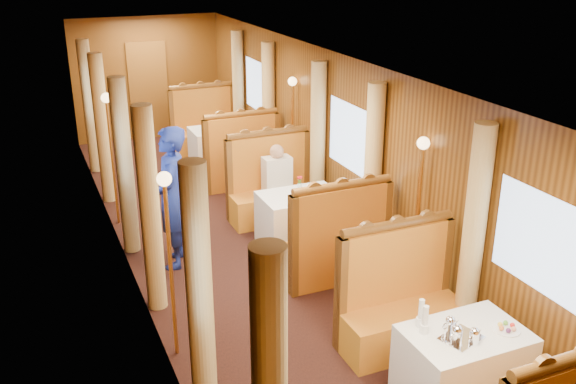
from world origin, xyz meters
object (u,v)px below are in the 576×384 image
table_near (462,369)px  table_far (221,148)px  banquette_mid_aft (272,192)px  banquette_far_aft (205,131)px  table_mid (300,220)px  rose_vase_far (218,119)px  teapot_right (474,338)px  banquette_far_fwd (239,162)px  fruit_plate (507,328)px  teapot_left (456,336)px  tea_tray (461,338)px  banquette_mid_fwd (334,248)px  teapot_back (450,326)px  rose_vase_mid (300,181)px  banquette_near_aft (400,307)px  passenger (278,177)px  steward (172,198)px

table_near → table_far: 7.00m
banquette_mid_aft → banquette_far_aft: same height
table_near → table_mid: bearing=90.0°
rose_vase_far → teapot_right: bearing=-90.2°
banquette_far_fwd → fruit_plate: 6.11m
teapot_right → fruit_plate: teapot_right is taller
banquette_far_aft → teapot_left: 8.11m
table_mid → fruit_plate: fruit_plate is taller
tea_tray → teapot_left: size_ratio=2.14×
table_far → fruit_plate: bearing=-87.3°
banquette_mid_fwd → banquette_far_fwd: size_ratio=1.00×
banquette_mid_fwd → rose_vase_far: size_ratio=3.72×
banquette_far_fwd → rose_vase_far: banquette_far_fwd is taller
banquette_far_aft → teapot_back: bearing=-91.0°
teapot_back → fruit_plate: size_ratio=0.60×
banquette_far_fwd → rose_vase_mid: size_ratio=3.72×
banquette_near_aft → banquette_far_fwd: 4.97m
banquette_near_aft → fruit_plate: size_ratio=5.62×
table_far → banquette_far_aft: (0.00, 1.01, 0.05)m
banquette_mid_fwd → teapot_left: 2.61m
teapot_left → rose_vase_mid: (0.18, 3.62, 0.11)m
table_mid → tea_tray: tea_tray is taller
teapot_back → table_far: bearing=87.8°
banquette_far_fwd → banquette_near_aft: bearing=-90.0°
teapot_back → rose_vase_mid: bearing=86.6°
teapot_back → passenger: size_ratio=0.19×
banquette_near_aft → teapot_back: 1.03m
banquette_mid_fwd → rose_vase_mid: size_ratio=3.72×
table_far → tea_tray: tea_tray is taller
steward → table_near: bearing=42.4°
banquette_mid_fwd → fruit_plate: 2.64m
banquette_mid_fwd → rose_vase_mid: bearing=89.6°
banquette_mid_aft → steward: bearing=-153.0°
teapot_left → rose_vase_far: 7.07m
banquette_mid_fwd → banquette_far_aft: size_ratio=1.00×
banquette_near_aft → fruit_plate: bearing=-73.2°
banquette_mid_fwd → tea_tray: 2.57m
table_far → rose_vase_far: size_ratio=2.92×
table_mid → steward: (-1.68, 0.16, 0.54)m
tea_tray → passenger: 4.34m
table_mid → passenger: passenger is taller
table_far → teapot_right: 7.17m
table_far → teapot_left: 7.10m
table_near → banquette_near_aft: 1.02m
banquette_mid_fwd → banquette_far_fwd: bearing=90.0°
teapot_left → teapot_right: size_ratio=1.10×
teapot_left → teapot_back: size_ratio=1.10×
table_far → steward: bearing=-116.7°
banquette_mid_fwd → rose_vase_far: banquette_mid_fwd is taller
table_mid → banquette_far_aft: bearing=90.0°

